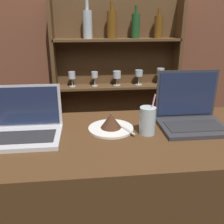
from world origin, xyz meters
The scene contains 7 objects.
bar_counter centered at (0.00, 0.31, 0.49)m, with size 1.74×0.62×0.98m.
back_wall centered at (0.00, 1.60, 1.35)m, with size 7.00×0.06×2.70m.
back_shelf centered at (0.13, 1.52, 0.88)m, with size 1.11×0.18×1.63m.
laptop_near centered at (-0.42, 0.34, 1.02)m, with size 0.32×0.23×0.22m.
laptop_far centered at (0.35, 0.39, 1.04)m, with size 0.31×0.24×0.26m.
cake_plate centered at (-0.04, 0.38, 1.01)m, with size 0.21×0.21×0.08m.
water_glass centered at (0.12, 0.31, 1.04)m, with size 0.07×0.07×0.18m.
Camera 1 is at (-0.15, -0.69, 1.47)m, focal length 40.00 mm.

